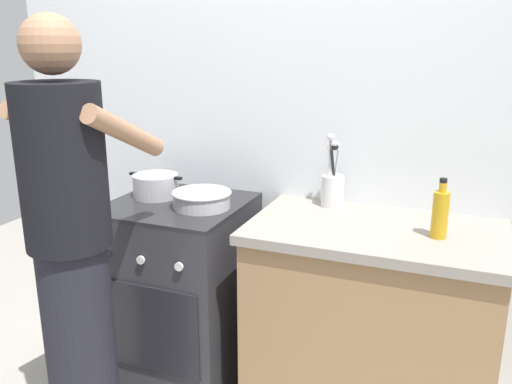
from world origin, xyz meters
The scene contains 8 objects.
back_wall centered at (0.20, 0.50, 1.25)m, with size 3.20×0.10×2.50m.
countertop centered at (0.55, 0.15, 0.45)m, with size 1.00×0.60×0.90m.
stove_range centered at (-0.35, 0.15, 0.45)m, with size 0.60×0.62×0.90m.
pot centered at (-0.49, 0.20, 0.95)m, with size 0.28×0.21×0.11m.
mixing_bowl centered at (-0.21, 0.13, 0.94)m, with size 0.27×0.27×0.07m.
utensil_crock centered at (0.32, 0.36, 0.99)m, with size 0.10×0.10×0.33m.
oil_bottle centered at (0.79, 0.12, 0.99)m, with size 0.06×0.06×0.23m.
person centered at (-0.44, -0.45, 0.86)m, with size 0.41×0.50×1.70m.
Camera 1 is at (0.84, -1.86, 1.61)m, focal length 37.09 mm.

